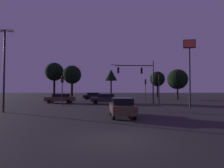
# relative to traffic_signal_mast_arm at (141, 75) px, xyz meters

# --- Properties ---
(ground_plane) EXTENTS (168.00, 168.00, 0.00)m
(ground_plane) POSITION_rel_traffic_signal_mast_arm_xyz_m (-4.56, 4.64, -4.51)
(ground_plane) COLOR #262326
(ground_plane) RESTS_ON ground
(traffic_signal_mast_arm) EXTENTS (6.76, 0.53, 6.70)m
(traffic_signal_mast_arm) POSITION_rel_traffic_signal_mast_arm_xyz_m (0.00, 0.00, 0.00)
(traffic_signal_mast_arm) COLOR #232326
(traffic_signal_mast_arm) RESTS_ON ground
(traffic_light_corner_left) EXTENTS (0.31, 0.36, 4.08)m
(traffic_light_corner_left) POSITION_rel_traffic_signal_mast_arm_xyz_m (1.82, 5.30, -1.61)
(traffic_light_corner_left) COLOR #232326
(traffic_light_corner_left) RESTS_ON ground
(traffic_light_corner_right) EXTENTS (0.32, 0.36, 4.00)m
(traffic_light_corner_right) POSITION_rel_traffic_signal_mast_arm_xyz_m (-11.21, -3.77, -1.66)
(traffic_light_corner_right) COLOR #232326
(traffic_light_corner_right) RESTS_ON ground
(traffic_light_median) EXTENTS (0.36, 0.38, 4.28)m
(traffic_light_median) POSITION_rel_traffic_signal_mast_arm_xyz_m (2.18, -2.40, -1.47)
(traffic_light_median) COLOR #232326
(traffic_light_median) RESTS_ON ground
(car_nearside_lane) EXTENTS (2.00, 4.29, 1.52)m
(car_nearside_lane) POSITION_rel_traffic_signal_mast_arm_xyz_m (-3.88, -13.27, -3.72)
(car_nearside_lane) COLOR #473828
(car_nearside_lane) RESTS_ON ground
(car_crossing_left) EXTENTS (4.52, 2.09, 1.52)m
(car_crossing_left) POSITION_rel_traffic_signal_mast_arm_xyz_m (-5.53, -0.24, -3.72)
(car_crossing_left) COLOR #232328
(car_crossing_left) RESTS_ON ground
(car_crossing_right) EXTENTS (4.64, 1.87, 1.52)m
(car_crossing_right) POSITION_rel_traffic_signal_mast_arm_xyz_m (-12.71, 1.03, -3.71)
(car_crossing_right) COLOR #473828
(car_crossing_right) RESTS_ON ground
(car_far_lane) EXTENTS (4.73, 2.54, 1.52)m
(car_far_lane) POSITION_rel_traffic_signal_mast_arm_xyz_m (-8.17, 10.73, -3.71)
(car_far_lane) COLOR black
(car_far_lane) RESTS_ON ground
(parking_lot_lamp_post) EXTENTS (1.70, 0.36, 8.01)m
(parking_lot_lamp_post) POSITION_rel_traffic_signal_mast_arm_xyz_m (-15.05, -10.40, 0.57)
(parking_lot_lamp_post) COLOR #232326
(parking_lot_lamp_post) RESTS_ON ground
(store_sign_illuminated) EXTENTS (1.42, 0.48, 8.10)m
(store_sign_illuminated) POSITION_rel_traffic_signal_mast_arm_xyz_m (4.59, -6.81, 1.33)
(store_sign_illuminated) COLOR #232326
(store_sign_illuminated) RESTS_ON ground
(tree_behind_sign) EXTENTS (3.08, 3.08, 7.23)m
(tree_behind_sign) POSITION_rel_traffic_signal_mast_arm_xyz_m (-4.47, 17.11, 1.24)
(tree_behind_sign) COLOR black
(tree_behind_sign) RESTS_ON ground
(tree_left_far) EXTENTS (4.25, 4.25, 6.47)m
(tree_left_far) POSITION_rel_traffic_signal_mast_arm_xyz_m (9.56, 9.88, -0.17)
(tree_left_far) COLOR black
(tree_left_far) RESTS_ON ground
(tree_center_horizon) EXTENTS (4.29, 4.29, 7.37)m
(tree_center_horizon) POSITION_rel_traffic_signal_mast_arm_xyz_m (8.92, 23.42, 0.67)
(tree_center_horizon) COLOR black
(tree_center_horizon) RESTS_ON ground
(tree_right_cluster) EXTENTS (3.47, 3.47, 6.71)m
(tree_right_cluster) POSITION_rel_traffic_signal_mast_arm_xyz_m (-11.95, 6.03, 0.42)
(tree_right_cluster) COLOR black
(tree_right_cluster) RESTS_ON ground
(tree_lot_edge) EXTENTS (3.72, 3.72, 7.66)m
(tree_lot_edge) POSITION_rel_traffic_signal_mast_arm_xyz_m (-16.15, 8.84, 1.23)
(tree_lot_edge) COLOR black
(tree_lot_edge) RESTS_ON ground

